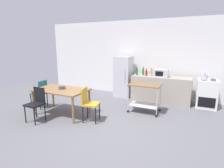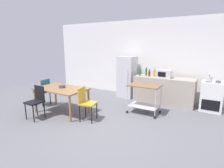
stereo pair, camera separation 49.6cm
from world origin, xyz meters
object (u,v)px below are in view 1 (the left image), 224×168
stove_oven (207,94)px  bottle_sesame_oil (137,72)px  bottle_soy_sauce (151,73)px  chair_black (36,102)px  chair_teal (40,92)px  chair_mustard (89,102)px  kettle (205,77)px  refrigerator (123,77)px  bottle_sparkling_water (143,72)px  microwave (161,73)px  kitchen_cart (145,93)px  fruit_bowl (62,87)px  bottle_wine (146,73)px  dining_table (61,92)px

stove_oven → bottle_sesame_oil: size_ratio=3.11×
bottle_soy_sauce → chair_black: bearing=-126.2°
chair_teal → chair_mustard: (1.94, -0.23, 0.00)m
bottle_sesame_oil → chair_teal: bearing=-138.0°
chair_black → stove_oven: 5.12m
stove_oven → kettle: 0.57m
refrigerator → bottle_sparkling_water: bearing=-4.1°
microwave → kettle: (1.33, -0.04, -0.03)m
chair_teal → microwave: size_ratio=1.93×
kitchen_cart → fruit_bowl: kitchen_cart is taller
bottle_sesame_oil → bottle_wine: bearing=4.3°
chair_black → chair_mustard: bearing=26.9°
chair_black → kettle: 4.99m
dining_table → chair_mustard: 0.97m
chair_mustard → bottle_sparkling_water: size_ratio=2.96×
bottle_sparkling_water → kitchen_cart: bearing=-71.8°
dining_table → bottle_wine: size_ratio=6.12×
refrigerator → bottle_sparkling_water: refrigerator is taller
kitchen_cart → bottle_sparkling_water: 1.42m
refrigerator → fruit_bowl: refrigerator is taller
chair_teal → fruit_bowl: size_ratio=4.78×
chair_black → bottle_sesame_oil: size_ratio=3.01×
stove_oven → bottle_wine: bottle_wine is taller
dining_table → refrigerator: bearing=70.4°
stove_oven → bottle_wine: 2.05m
chair_black → stove_oven: size_ratio=0.97×
chair_black → microwave: microwave is taller
kettle → kitchen_cart: bearing=-143.8°
bottle_wine → microwave: bearing=-1.7°
stove_oven → kitchen_cart: size_ratio=1.01×
chair_black → bottle_wine: size_ratio=3.63×
bottle_sesame_oil → bottle_sparkling_water: size_ratio=0.98×
bottle_wine → kitchen_cart: bearing=-76.8°
bottle_sesame_oil → kettle: bearing=-0.8°
chair_mustard → stove_oven: 3.79m
chair_black → refrigerator: bearing=71.5°
bottle_sesame_oil → kettle: size_ratio=1.23×
bottle_soy_sauce → microwave: bottle_soy_sauce is taller
chair_mustard → bottle_wine: (0.86, 2.47, 0.48)m
chair_teal → refrigerator: (1.88, 2.37, 0.26)m
stove_oven → fruit_bowl: stove_oven is taller
dining_table → chair_teal: size_ratio=1.69×
bottle_wine → kettle: bearing=-1.7°
dining_table → bottle_sesame_oil: bottle_sesame_oil is taller
stove_oven → kitchen_cart: (-1.69, -1.25, 0.12)m
dining_table → fruit_bowl: fruit_bowl is taller
microwave → kitchen_cart: bearing=-101.4°
bottle_sesame_oil → microwave: 0.87m
chair_black → stove_oven: bearing=39.1°
bottle_sesame_oil → bottle_soy_sauce: (0.51, 0.09, -0.01)m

